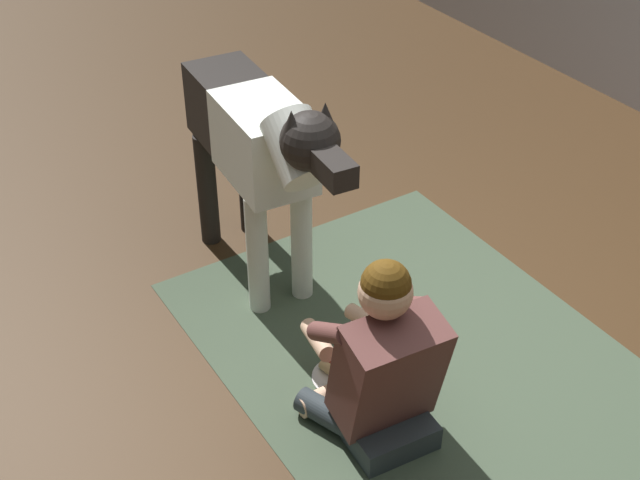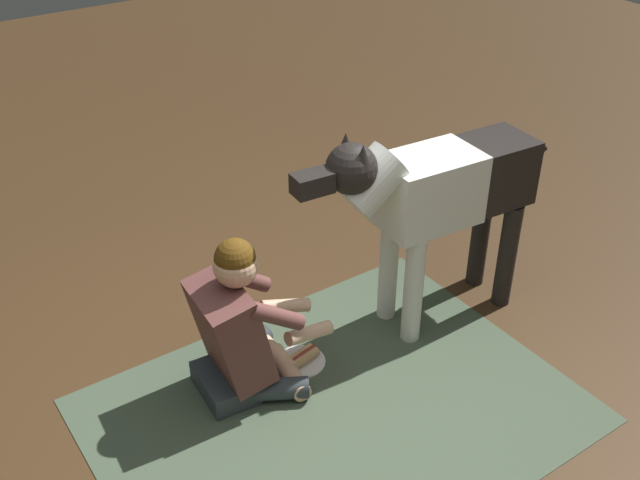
% 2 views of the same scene
% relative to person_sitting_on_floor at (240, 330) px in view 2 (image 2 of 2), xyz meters
% --- Properties ---
extents(ground_plane, '(15.15, 15.15, 0.00)m').
position_rel_person_sitting_on_floor_xyz_m(ground_plane, '(-0.12, 0.46, -0.36)').
color(ground_plane, '#452E19').
extents(area_rug, '(2.23, 1.70, 0.01)m').
position_rel_person_sitting_on_floor_xyz_m(area_rug, '(-0.28, 0.41, -0.35)').
color(area_rug, '#455540').
rests_on(area_rug, ground).
extents(person_sitting_on_floor, '(0.69, 0.58, 0.87)m').
position_rel_person_sitting_on_floor_xyz_m(person_sitting_on_floor, '(0.00, 0.00, 0.00)').
color(person_sitting_on_floor, '#343D42').
rests_on(person_sitting_on_floor, ground).
extents(large_dog, '(1.57, 0.39, 1.22)m').
position_rel_person_sitting_on_floor_xyz_m(large_dog, '(-1.13, 0.09, 0.43)').
color(large_dog, white).
rests_on(large_dog, ground).
extents(hot_dog_on_plate, '(0.26, 0.26, 0.06)m').
position_rel_person_sitting_on_floor_xyz_m(hot_dog_on_plate, '(-0.33, 0.03, -0.33)').
color(hot_dog_on_plate, white).
rests_on(hot_dog_on_plate, ground).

